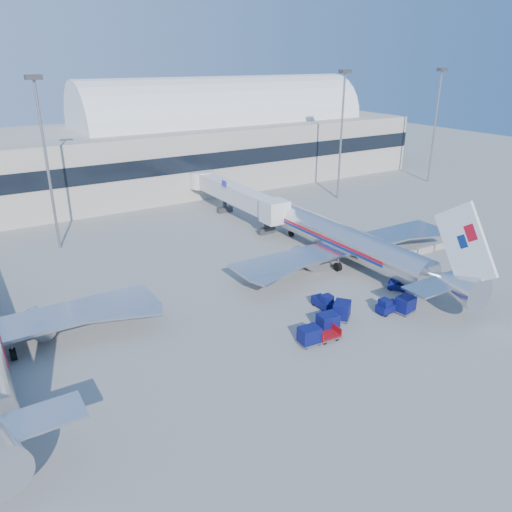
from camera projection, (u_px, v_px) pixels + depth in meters
ground at (307, 296)px, 55.21m from camera, size 260.00×260.00×0.00m
terminal at (60, 159)px, 89.87m from camera, size 170.00×28.15×21.00m
airliner_main at (350, 243)px, 62.58m from camera, size 32.00×37.26×12.07m
jetbridge_near at (231, 192)px, 81.77m from camera, size 4.40×27.50×6.25m
mast_west at (43, 140)px, 63.56m from camera, size 2.00×1.20×22.60m
mast_east at (342, 117)px, 88.09m from camera, size 2.00×1.20×22.60m
mast_far_east at (437, 109)px, 100.35m from camera, size 2.00×1.20×22.60m
barrier_near at (407, 255)px, 65.45m from camera, size 3.00×0.55×0.90m
barrier_mid at (424, 250)px, 67.07m from camera, size 3.00×0.55×0.90m
barrier_far at (441, 245)px, 68.69m from camera, size 3.00×0.55×0.90m
tug_lead at (387, 306)px, 51.29m from camera, size 2.58×1.38×1.64m
tug_right at (396, 285)px, 56.44m from camera, size 2.02×2.20×1.31m
tug_left at (324, 302)px, 52.21m from camera, size 1.30×2.57×1.67m
cart_train_a at (342, 310)px, 49.98m from camera, size 2.62×2.55×1.84m
cart_train_b at (328, 322)px, 47.86m from camera, size 2.12×1.69×1.76m
cart_train_c at (309, 335)px, 45.56m from camera, size 2.07×1.65×1.73m
cart_solo_near at (405, 304)px, 51.26m from camera, size 2.22×1.84×1.75m
cart_solo_far at (459, 278)px, 57.67m from camera, size 2.09×1.80×1.57m
cart_open_red at (328, 336)px, 46.48m from camera, size 2.26×1.65×0.58m
ramp_worker at (487, 282)px, 56.38m from camera, size 0.74×0.84×1.93m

